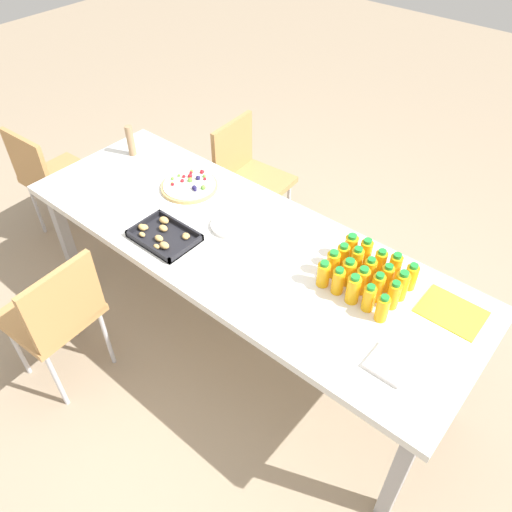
% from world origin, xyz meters
% --- Properties ---
extents(ground_plane, '(12.00, 12.00, 0.00)m').
position_xyz_m(ground_plane, '(0.00, 0.00, 0.00)').
color(ground_plane, gray).
extents(party_table, '(2.39, 0.83, 0.74)m').
position_xyz_m(party_table, '(0.00, 0.00, 0.68)').
color(party_table, silver).
rests_on(party_table, ground_plane).
extents(chair_near_right, '(0.43, 0.43, 0.83)m').
position_xyz_m(chair_near_right, '(0.58, -0.73, 0.50)').
color(chair_near_right, '#B7844C').
rests_on(chair_near_right, ground_plane).
extents(chair_end, '(0.42, 0.42, 0.83)m').
position_xyz_m(chair_end, '(1.55, 0.10, 0.50)').
color(chair_end, '#B7844C').
rests_on(chair_end, ground_plane).
extents(chair_far_right, '(0.42, 0.42, 0.83)m').
position_xyz_m(chair_far_right, '(0.51, 0.76, 0.50)').
color(chair_far_right, '#B7844C').
rests_on(chair_far_right, ground_plane).
extents(juice_bottle_0, '(0.06, 0.06, 0.13)m').
position_xyz_m(juice_bottle_0, '(-0.77, -0.24, 0.80)').
color(juice_bottle_0, '#FAAE14').
rests_on(juice_bottle_0, party_table).
extents(juice_bottle_1, '(0.06, 0.06, 0.15)m').
position_xyz_m(juice_bottle_1, '(-0.69, -0.24, 0.81)').
color(juice_bottle_1, '#FAAB14').
rests_on(juice_bottle_1, party_table).
extents(juice_bottle_2, '(0.05, 0.05, 0.13)m').
position_xyz_m(juice_bottle_2, '(-0.63, -0.23, 0.80)').
color(juice_bottle_2, '#FAAE14').
rests_on(juice_bottle_2, party_table).
extents(juice_bottle_3, '(0.06, 0.06, 0.15)m').
position_xyz_m(juice_bottle_3, '(-0.55, -0.24, 0.81)').
color(juice_bottle_3, '#F9AD14').
rests_on(juice_bottle_3, party_table).
extents(juice_bottle_4, '(0.06, 0.06, 0.14)m').
position_xyz_m(juice_bottle_4, '(-0.47, -0.24, 0.80)').
color(juice_bottle_4, '#F9AF14').
rests_on(juice_bottle_4, party_table).
extents(juice_bottle_5, '(0.06, 0.06, 0.15)m').
position_xyz_m(juice_bottle_5, '(-0.77, -0.16, 0.81)').
color(juice_bottle_5, '#F8AF14').
rests_on(juice_bottle_5, party_table).
extents(juice_bottle_6, '(0.05, 0.05, 0.14)m').
position_xyz_m(juice_bottle_6, '(-0.70, -0.16, 0.80)').
color(juice_bottle_6, '#FBAC14').
rests_on(juice_bottle_6, party_table).
extents(juice_bottle_7, '(0.05, 0.05, 0.13)m').
position_xyz_m(juice_bottle_7, '(-0.62, -0.16, 0.80)').
color(juice_bottle_7, '#F9AE14').
rests_on(juice_bottle_7, party_table).
extents(juice_bottle_8, '(0.06, 0.06, 0.15)m').
position_xyz_m(juice_bottle_8, '(-0.55, -0.16, 0.81)').
color(juice_bottle_8, '#FAAB14').
rests_on(juice_bottle_8, party_table).
extents(juice_bottle_9, '(0.06, 0.06, 0.13)m').
position_xyz_m(juice_bottle_9, '(-0.48, -0.16, 0.80)').
color(juice_bottle_9, '#F8AF14').
rests_on(juice_bottle_9, party_table).
extents(juice_bottle_10, '(0.05, 0.05, 0.14)m').
position_xyz_m(juice_bottle_10, '(-0.77, -0.09, 0.80)').
color(juice_bottle_10, '#F9AB14').
rests_on(juice_bottle_10, party_table).
extents(juice_bottle_11, '(0.05, 0.05, 0.15)m').
position_xyz_m(juice_bottle_11, '(-0.70, -0.09, 0.81)').
color(juice_bottle_11, '#F9AD14').
rests_on(juice_bottle_11, party_table).
extents(juice_bottle_12, '(0.06, 0.06, 0.14)m').
position_xyz_m(juice_bottle_12, '(-0.62, -0.08, 0.80)').
color(juice_bottle_12, '#FAAC14').
rests_on(juice_bottle_12, party_table).
extents(juice_bottle_13, '(0.06, 0.06, 0.13)m').
position_xyz_m(juice_bottle_13, '(-0.55, -0.09, 0.80)').
color(juice_bottle_13, '#FAAD14').
rests_on(juice_bottle_13, party_table).
extents(juice_bottle_14, '(0.06, 0.06, 0.14)m').
position_xyz_m(juice_bottle_14, '(-0.47, -0.09, 0.80)').
color(juice_bottle_14, '#FBAF14').
rests_on(juice_bottle_14, party_table).
extents(juice_bottle_15, '(0.05, 0.05, 0.13)m').
position_xyz_m(juice_bottle_15, '(-0.77, -0.00, 0.80)').
color(juice_bottle_15, '#FAAC14').
rests_on(juice_bottle_15, party_table).
extents(juice_bottle_16, '(0.05, 0.05, 0.14)m').
position_xyz_m(juice_bottle_16, '(-0.70, -0.01, 0.80)').
color(juice_bottle_16, '#FAAF14').
rests_on(juice_bottle_16, party_table).
extents(juice_bottle_17, '(0.06, 0.06, 0.15)m').
position_xyz_m(juice_bottle_17, '(-0.62, -0.01, 0.81)').
color(juice_bottle_17, '#FAAE14').
rests_on(juice_bottle_17, party_table).
extents(juice_bottle_18, '(0.05, 0.05, 0.14)m').
position_xyz_m(juice_bottle_18, '(-0.55, -0.02, 0.80)').
color(juice_bottle_18, '#F9AB14').
rests_on(juice_bottle_18, party_table).
extents(juice_bottle_19, '(0.06, 0.06, 0.13)m').
position_xyz_m(juice_bottle_19, '(-0.47, -0.01, 0.80)').
color(juice_bottle_19, '#FAAC14').
rests_on(juice_bottle_19, party_table).
extents(fruit_pizza, '(0.31, 0.31, 0.05)m').
position_xyz_m(fruit_pizza, '(0.50, -0.15, 0.75)').
color(fruit_pizza, tan).
rests_on(fruit_pizza, party_table).
extents(snack_tray, '(0.31, 0.23, 0.04)m').
position_xyz_m(snack_tray, '(0.29, 0.22, 0.75)').
color(snack_tray, black).
rests_on(snack_tray, party_table).
extents(plate_stack, '(0.20, 0.20, 0.02)m').
position_xyz_m(plate_stack, '(0.10, -0.05, 0.75)').
color(plate_stack, silver).
rests_on(plate_stack, party_table).
extents(napkin_stack, '(0.15, 0.15, 0.02)m').
position_xyz_m(napkin_stack, '(-0.91, 0.18, 0.75)').
color(napkin_stack, white).
rests_on(napkin_stack, party_table).
extents(cardboard_tube, '(0.04, 0.04, 0.19)m').
position_xyz_m(cardboard_tube, '(1.00, -0.18, 0.83)').
color(cardboard_tube, '#9E7A56').
rests_on(cardboard_tube, party_table).
extents(paper_folder, '(0.26, 0.20, 0.01)m').
position_xyz_m(paper_folder, '(-0.98, -0.22, 0.74)').
color(paper_folder, yellow).
rests_on(paper_folder, party_table).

